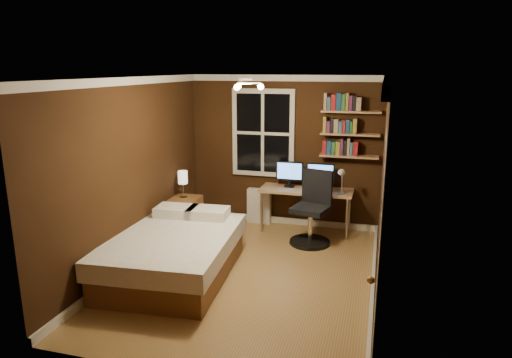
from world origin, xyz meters
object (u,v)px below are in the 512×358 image
(desk, at_px, (306,193))
(office_chair, at_px, (312,215))
(nightstand, at_px, (184,216))
(radiator, at_px, (259,206))
(desk_lamp, at_px, (342,181))
(monitor_left, at_px, (290,174))
(bedside_lamp, at_px, (183,185))
(monitor_right, at_px, (320,176))
(bed, at_px, (174,253))

(desk, xyz_separation_m, office_chair, (0.18, -0.49, -0.20))
(nightstand, relative_size, radiator, 1.01)
(desk, relative_size, desk_lamp, 3.37)
(radiator, height_order, monitor_left, monitor_left)
(bedside_lamp, distance_m, desk, 1.97)
(bedside_lamp, distance_m, monitor_right, 2.19)
(desk, height_order, desk_lamp, desk_lamp)
(radiator, bearing_deg, bed, -103.07)
(desk, height_order, monitor_left, monitor_left)
(desk, relative_size, monitor_right, 3.31)
(nightstand, bearing_deg, office_chair, 3.59)
(bedside_lamp, relative_size, desk_lamp, 0.99)
(bedside_lamp, height_order, monitor_right, monitor_right)
(nightstand, distance_m, office_chair, 2.04)
(nightstand, distance_m, radiator, 1.32)
(radiator, bearing_deg, desk_lamp, -14.30)
(nightstand, relative_size, office_chair, 0.54)
(bedside_lamp, relative_size, office_chair, 0.39)
(bed, height_order, nightstand, bed)
(nightstand, height_order, office_chair, office_chair)
(desk, relative_size, monitor_left, 3.31)
(nightstand, relative_size, monitor_right, 1.35)
(desk, bearing_deg, bedside_lamp, -160.27)
(monitor_right, distance_m, office_chair, 0.74)
(radiator, height_order, desk_lamp, desk_lamp)
(desk_lamp, bearing_deg, monitor_left, 164.19)
(nightstand, distance_m, monitor_right, 2.27)
(office_chair, bearing_deg, desk, 124.64)
(bedside_lamp, bearing_deg, desk, 19.73)
(radiator, xyz_separation_m, desk_lamp, (1.41, -0.36, 0.63))
(bedside_lamp, distance_m, desk_lamp, 2.47)
(monitor_left, bearing_deg, radiator, 168.15)
(monitor_left, bearing_deg, nightstand, -154.65)
(nightstand, bearing_deg, monitor_left, 24.08)
(desk, xyz_separation_m, desk_lamp, (0.57, -0.17, 0.28))
(desk, bearing_deg, monitor_left, 165.78)
(monitor_right, distance_m, desk_lamp, 0.43)
(desk, distance_m, monitor_left, 0.41)
(monitor_left, bearing_deg, bed, -116.49)
(bedside_lamp, bearing_deg, monitor_left, 25.35)
(bed, relative_size, radiator, 3.54)
(radiator, bearing_deg, nightstand, -139.95)
(monitor_right, bearing_deg, radiator, 173.79)
(office_chair, bearing_deg, monitor_left, 144.50)
(bed, distance_m, bedside_lamp, 1.58)
(radiator, height_order, monitor_right, monitor_right)
(bedside_lamp, bearing_deg, monitor_right, 19.69)
(bed, distance_m, nightstand, 1.49)
(desk, bearing_deg, radiator, 167.31)
(desk, bearing_deg, bed, -123.34)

